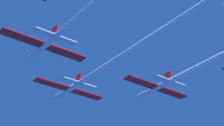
# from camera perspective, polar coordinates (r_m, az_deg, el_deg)

# --- Properties ---
(jet_lead) EXTENTS (15.74, 51.46, 2.61)m
(jet_lead) POSITION_cam_1_polar(r_m,az_deg,el_deg) (72.97, -0.04, 0.10)
(jet_lead) COLOR white
(jet_right_wing) EXTENTS (15.74, 53.83, 2.61)m
(jet_right_wing) POSITION_cam_1_polar(r_m,az_deg,el_deg) (72.68, 14.65, 0.79)
(jet_right_wing) COLOR white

